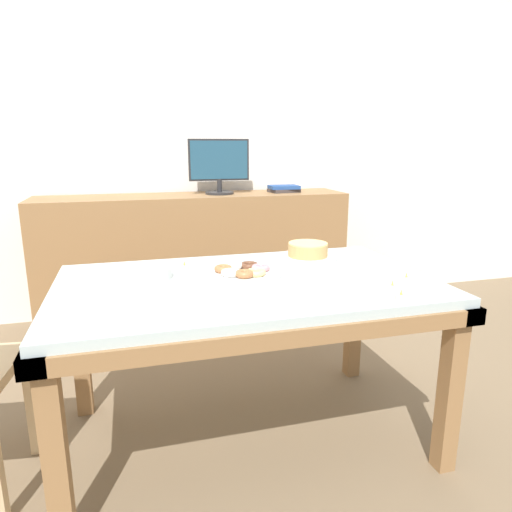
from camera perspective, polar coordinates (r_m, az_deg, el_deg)
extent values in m
plane|color=#7A664C|center=(2.17, -1.09, -21.62)|extent=(12.00, 12.00, 0.00)
cube|color=white|center=(3.51, -8.64, 14.39)|extent=(8.00, 0.10, 2.60)
cube|color=silver|center=(1.85, -1.18, -3.56)|extent=(1.50, 0.88, 0.04)
cube|color=olive|center=(1.49, 2.87, -9.97)|extent=(1.53, 0.08, 0.06)
cube|color=olive|center=(2.25, -3.81, -1.66)|extent=(1.53, 0.08, 0.06)
cube|color=olive|center=(1.84, -23.82, -6.50)|extent=(0.08, 0.92, 0.06)
cube|color=olive|center=(2.15, 17.90, -3.07)|extent=(0.08, 0.92, 0.06)
cube|color=olive|center=(1.63, -23.78, -22.08)|extent=(0.07, 0.07, 0.66)
cube|color=olive|center=(1.97, 23.08, -15.41)|extent=(0.07, 0.07, 0.66)
cube|color=olive|center=(2.32, -21.12, -10.71)|extent=(0.07, 0.07, 0.66)
cube|color=olive|center=(2.56, 12.09, -7.64)|extent=(0.07, 0.07, 0.66)
cube|color=#D1B284|center=(2.16, -26.23, -16.23)|extent=(0.04, 0.04, 0.45)
cube|color=olive|center=(3.31, -7.47, -0.29)|extent=(2.15, 0.44, 0.91)
cylinder|color=#262628|center=(3.26, -4.58, 7.87)|extent=(0.20, 0.20, 0.02)
cylinder|color=#262628|center=(3.25, -4.59, 8.80)|extent=(0.04, 0.04, 0.09)
cube|color=#262628|center=(3.24, -4.65, 11.88)|extent=(0.42, 0.02, 0.28)
cube|color=navy|center=(3.23, -4.61, 11.88)|extent=(0.40, 0.00, 0.26)
cube|color=#3F3838|center=(3.38, 3.49, 8.18)|extent=(0.22, 0.18, 0.03)
cube|color=#23478C|center=(3.38, 3.50, 8.60)|extent=(0.22, 0.17, 0.02)
cylinder|color=white|center=(2.20, 6.48, -0.13)|extent=(0.28, 0.28, 0.01)
cylinder|color=tan|center=(2.20, 6.50, 0.76)|extent=(0.19, 0.19, 0.06)
cylinder|color=#F4CA7D|center=(2.19, 6.52, 1.58)|extent=(0.19, 0.19, 0.01)
cylinder|color=white|center=(1.91, -1.71, -2.18)|extent=(0.34, 0.34, 0.01)
torus|color=pink|center=(1.93, 0.59, -1.46)|extent=(0.08, 0.08, 0.02)
torus|color=brown|center=(1.97, -0.86, -1.14)|extent=(0.08, 0.08, 0.02)
torus|color=white|center=(1.96, -2.92, -1.16)|extent=(0.08, 0.08, 0.03)
torus|color=#B27042|center=(1.91, -4.11, -1.58)|extent=(0.08, 0.08, 0.03)
torus|color=white|center=(1.86, -3.15, -2.08)|extent=(0.08, 0.08, 0.02)
torus|color=#B27042|center=(1.83, -1.41, -2.26)|extent=(0.08, 0.08, 0.03)
torus|color=#EAD184|center=(1.86, -0.05, -2.06)|extent=(0.08, 0.08, 0.02)
cylinder|color=white|center=(1.91, -13.63, -2.65)|extent=(0.21, 0.21, 0.01)
cylinder|color=white|center=(1.91, -13.65, -2.36)|extent=(0.21, 0.21, 0.01)
cylinder|color=white|center=(1.91, -13.67, -2.07)|extent=(0.21, 0.21, 0.01)
cylinder|color=white|center=(1.90, -13.68, -1.78)|extent=(0.21, 0.21, 0.01)
cylinder|color=white|center=(1.90, -13.70, -1.49)|extent=(0.21, 0.21, 0.01)
cylinder|color=silver|center=(1.93, 18.26, -2.76)|extent=(0.04, 0.04, 0.02)
cylinder|color=white|center=(1.92, 18.27, -2.59)|extent=(0.03, 0.03, 0.00)
cone|color=#F9B74C|center=(1.92, 18.30, -2.21)|extent=(0.01, 0.01, 0.02)
cylinder|color=silver|center=(1.80, 16.67, -3.77)|extent=(0.04, 0.04, 0.02)
cylinder|color=white|center=(1.80, 16.69, -3.59)|extent=(0.03, 0.03, 0.00)
cone|color=#F9B74C|center=(1.80, 16.72, -3.19)|extent=(0.01, 0.01, 0.02)
cylinder|color=silver|center=(2.03, -8.94, -1.35)|extent=(0.04, 0.04, 0.02)
cylinder|color=white|center=(2.03, -8.95, -1.19)|extent=(0.03, 0.03, 0.00)
cone|color=#F9B74C|center=(2.03, -8.96, -0.83)|extent=(0.01, 0.01, 0.02)
cylinder|color=silver|center=(2.05, -11.55, -1.33)|extent=(0.04, 0.04, 0.02)
cylinder|color=white|center=(2.05, -11.55, -1.17)|extent=(0.03, 0.03, 0.00)
cone|color=#F9B74C|center=(2.05, -11.57, -0.82)|extent=(0.01, 0.01, 0.02)
cylinder|color=silver|center=(1.70, 17.67, -4.88)|extent=(0.04, 0.04, 0.02)
cylinder|color=white|center=(1.70, 17.68, -4.69)|extent=(0.03, 0.03, 0.00)
cone|color=#F9B74C|center=(1.69, 17.72, -4.27)|extent=(0.01, 0.01, 0.02)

